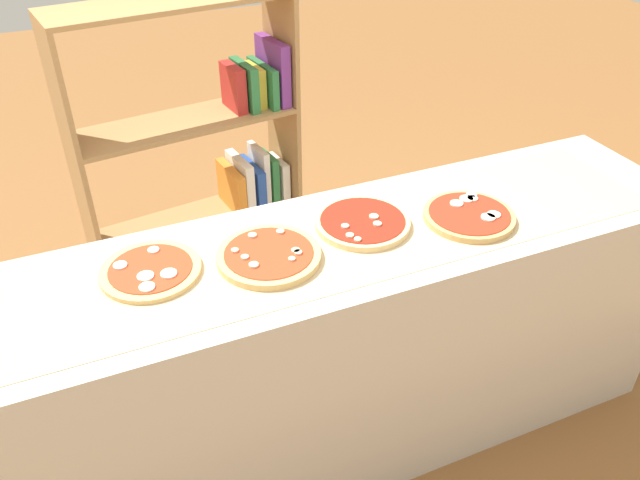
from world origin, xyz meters
The scene contains 8 objects.
ground_plane centered at (0.00, 0.00, 0.00)m, with size 12.00×12.00×0.00m, color brown.
counter centered at (0.00, 0.00, 0.45)m, with size 2.52×0.57×0.89m, color beige.
parchment_paper centered at (0.00, 0.00, 0.89)m, with size 2.20×0.45×0.00m, color tan.
pizza_mozzarella_0 centered at (-0.49, 0.06, 0.90)m, with size 0.28×0.28×0.02m.
pizza_mushroom_1 centered at (-0.16, -0.01, 0.91)m, with size 0.30×0.30×0.03m.
pizza_mushroom_2 centered at (0.16, 0.04, 0.91)m, with size 0.29×0.29×0.03m.
pizza_mozzarella_3 centered at (0.49, -0.05, 0.91)m, with size 0.29×0.29×0.03m.
bookshelf centered at (-0.06, 0.96, 0.67)m, with size 0.93×0.40×1.40m.
Camera 1 is at (-0.61, -1.41, 1.97)m, focal length 35.61 mm.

